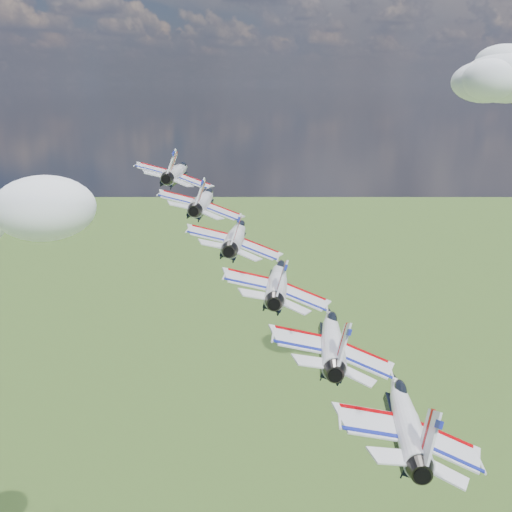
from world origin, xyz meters
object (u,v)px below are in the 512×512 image
at_px(jet_0, 177,172).
at_px(jet_3, 278,280).
at_px(jet_1, 204,200).
at_px(jet_2, 237,235).
at_px(jet_4, 332,337).
at_px(jet_5, 405,416).

relative_size(jet_0, jet_3, 1.00).
xyz_separation_m(jet_1, jet_2, (8.99, -7.23, -2.64)).
relative_size(jet_1, jet_4, 1.00).
bearing_deg(jet_1, jet_3, -60.38).
xyz_separation_m(jet_0, jet_3, (26.96, -21.68, -7.93)).
distance_m(jet_1, jet_5, 47.32).
xyz_separation_m(jet_3, jet_5, (17.97, -14.45, -5.29)).
bearing_deg(jet_2, jet_5, -60.38).
bearing_deg(jet_4, jet_1, 119.62).
bearing_deg(jet_5, jet_2, 119.62).
bearing_deg(jet_4, jet_5, -60.38).
bearing_deg(jet_1, jet_2, -60.38).
height_order(jet_0, jet_3, jet_0).
distance_m(jet_0, jet_5, 59.15).
height_order(jet_1, jet_3, jet_1).
distance_m(jet_1, jet_3, 23.66).
bearing_deg(jet_0, jet_4, -60.38).
bearing_deg(jet_4, jet_0, 119.62).
relative_size(jet_2, jet_3, 1.00).
xyz_separation_m(jet_2, jet_4, (17.97, -14.45, -5.29)).
bearing_deg(jet_1, jet_4, -60.38).
height_order(jet_3, jet_5, jet_3).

